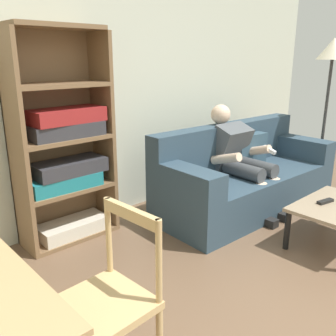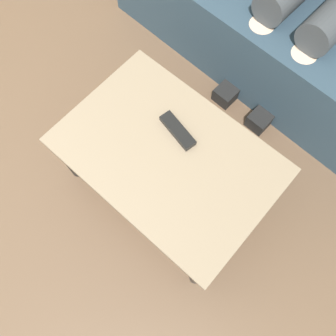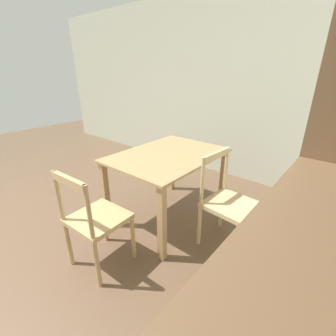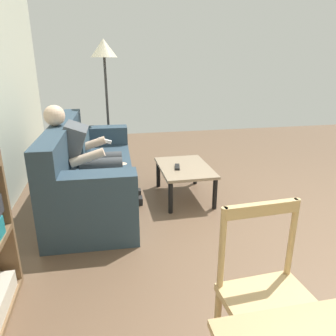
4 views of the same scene
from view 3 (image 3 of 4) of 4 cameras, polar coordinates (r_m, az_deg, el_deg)
wall_side at (r=4.25m, az=1.34°, el=19.55°), size 0.12×5.96×2.62m
dining_table at (r=2.46m, az=-0.00°, el=0.79°), size 1.19×0.87×0.76m
dining_chair_near_wall at (r=2.22m, az=14.37°, el=-8.29°), size 0.45×0.45×0.90m
dining_chair_facing_couch at (r=2.01m, az=-17.40°, el=-12.05°), size 0.44×0.44×0.89m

